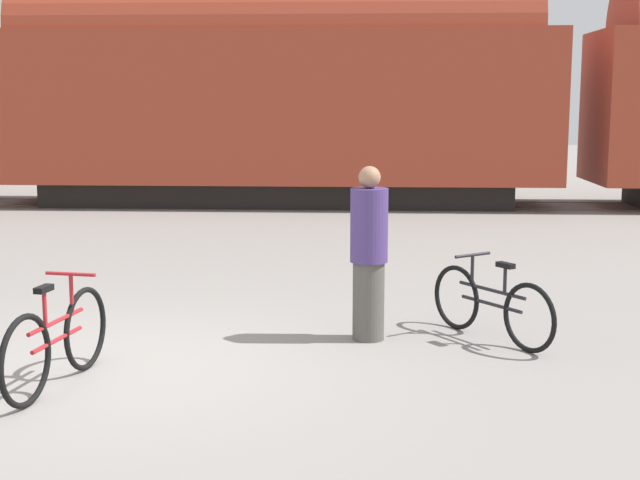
% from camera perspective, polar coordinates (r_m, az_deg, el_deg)
% --- Properties ---
extents(ground_plane, '(80.00, 80.00, 0.00)m').
position_cam_1_polar(ground_plane, '(8.36, -11.82, -7.92)').
color(ground_plane, gray).
extents(freight_train, '(39.21, 2.83, 5.24)m').
position_cam_1_polar(freight_train, '(20.45, -2.78, 10.01)').
color(freight_train, black).
rests_on(freight_train, ground_plane).
extents(rail_near, '(51.21, 0.07, 0.01)m').
position_cam_1_polar(rail_near, '(19.88, -2.94, 2.08)').
color(rail_near, '#4C4238').
rests_on(rail_near, ground_plane).
extents(rail_far, '(51.21, 0.07, 0.01)m').
position_cam_1_polar(rail_far, '(21.30, -2.53, 2.55)').
color(rail_far, '#4C4238').
rests_on(rail_far, ground_plane).
extents(bicycle_black, '(1.05, 1.44, 0.85)m').
position_cam_1_polar(bicycle_black, '(9.12, 10.89, -4.11)').
color(bicycle_black, black).
rests_on(bicycle_black, ground_plane).
extents(bicycle_maroon, '(0.46, 1.75, 0.93)m').
position_cam_1_polar(bicycle_maroon, '(7.84, -16.46, -6.24)').
color(bicycle_maroon, black).
rests_on(bicycle_maroon, ground_plane).
extents(person_in_purple, '(0.38, 0.38, 1.76)m').
position_cam_1_polar(person_in_purple, '(8.90, 3.15, -0.92)').
color(person_in_purple, '#514C47').
rests_on(person_in_purple, ground_plane).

